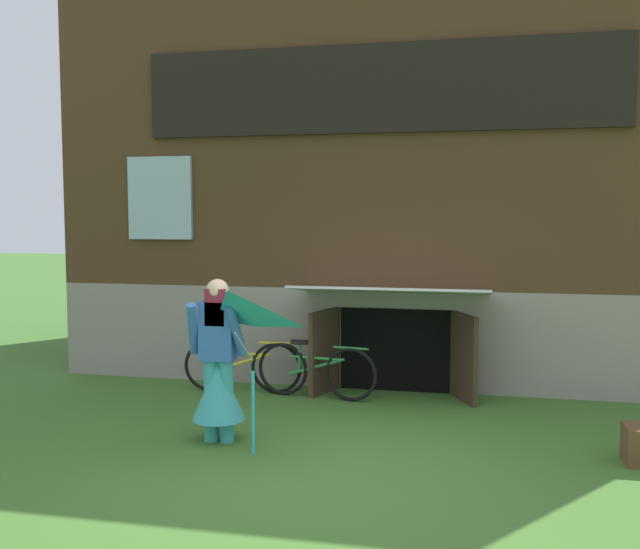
# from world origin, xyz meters

# --- Properties ---
(ground_plane) EXTENTS (60.00, 60.00, 0.00)m
(ground_plane) POSITION_xyz_m (0.00, 0.00, 0.00)
(ground_plane) COLOR #3D6B28
(log_house) EXTENTS (8.73, 5.95, 5.18)m
(log_house) POSITION_xyz_m (-0.00, 5.42, 2.59)
(log_house) COLOR gray
(log_house) RESTS_ON ground_plane
(person) EXTENTS (0.61, 0.52, 1.62)m
(person) POSITION_xyz_m (-1.23, 0.58, 0.68)
(person) COLOR teal
(person) RESTS_ON ground_plane
(kite) EXTENTS (0.84, 0.88, 1.45)m
(kite) POSITION_xyz_m (-0.95, 0.09, 1.22)
(kite) COLOR #2DB2CC
(kite) RESTS_ON ground_plane
(bicycle_green) EXTENTS (1.53, 0.26, 0.70)m
(bicycle_green) POSITION_xyz_m (-0.66, 2.41, 0.34)
(bicycle_green) COLOR black
(bicycle_green) RESTS_ON ground_plane
(bicycle_yellow) EXTENTS (1.52, 0.15, 0.69)m
(bicycle_yellow) POSITION_xyz_m (-1.63, 2.50, 0.34)
(bicycle_yellow) COLOR black
(bicycle_yellow) RESTS_ON ground_plane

